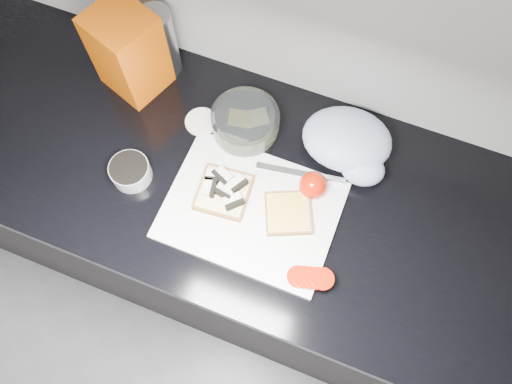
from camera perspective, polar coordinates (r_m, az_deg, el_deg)
base_cabinet at (r=1.66m, az=-2.61°, el=-4.56°), size 3.50×0.60×0.86m
countertop at (r=1.25m, az=-3.48°, el=1.94°), size 3.50×0.64×0.04m
cutting_board at (r=1.18m, az=-0.54°, el=-2.08°), size 0.40×0.30×0.01m
bread_left at (r=1.18m, az=-3.73°, el=0.15°), size 0.14×0.14×0.04m
bread_right at (r=1.17m, az=3.70°, el=-2.41°), size 0.15×0.15×0.02m
tomato_slices at (r=1.12m, az=6.22°, el=-9.72°), size 0.11×0.07×0.02m
knife at (r=1.21m, az=6.42°, el=1.91°), size 0.22×0.05×0.01m
seed_tub at (r=1.23m, az=-14.17°, el=2.33°), size 0.10×0.10×0.05m
tub_lid at (r=1.30m, az=-6.27°, el=7.99°), size 0.10×0.10×0.01m
glass_bowl at (r=1.25m, az=-1.22°, el=7.88°), size 0.17×0.17×0.07m
bread_bag at (r=1.31m, az=-14.37°, el=15.26°), size 0.18×0.18×0.23m
steel_canister at (r=1.33m, az=-10.89°, el=16.41°), size 0.08×0.08×0.20m
grocery_bag at (r=1.23m, az=10.60°, el=5.48°), size 0.24×0.20×0.10m
whole_tomatoes at (r=1.18m, az=6.53°, el=0.77°), size 0.07×0.07×0.07m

